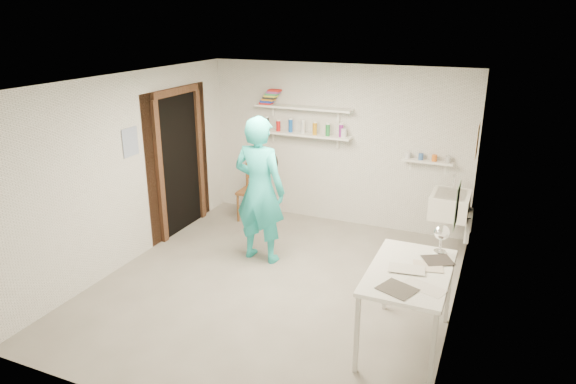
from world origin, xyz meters
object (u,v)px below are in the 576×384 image
at_px(wall_clock, 266,162).
at_px(wooden_chair, 253,192).
at_px(work_table, 407,308).
at_px(desk_lamp, 442,232).
at_px(belfast_sink, 450,205).
at_px(man, 260,190).

relative_size(wall_clock, wooden_chair, 0.37).
height_order(work_table, desk_lamp, desk_lamp).
bearing_deg(wall_clock, belfast_sink, 25.43).
bearing_deg(belfast_sink, wooden_chair, 178.51).
bearing_deg(work_table, man, 151.41).
xyz_separation_m(wall_clock, work_table, (2.13, -1.37, -0.86)).
height_order(wooden_chair, work_table, wooden_chair).
relative_size(belfast_sink, man, 0.32).
distance_m(belfast_sink, wooden_chair, 2.94).
relative_size(belfast_sink, work_table, 0.49).
distance_m(man, work_table, 2.47).
distance_m(work_table, desk_lamp, 0.82).
height_order(wall_clock, wooden_chair, wall_clock).
height_order(belfast_sink, work_table, belfast_sink).
xyz_separation_m(belfast_sink, work_table, (-0.11, -2.26, -0.29)).
bearing_deg(wooden_chair, desk_lamp, -33.59).
bearing_deg(man, wall_clock, -82.50).
relative_size(belfast_sink, wooden_chair, 0.66).
distance_m(man, wooden_chair, 1.46).
bearing_deg(desk_lamp, man, 164.00).
bearing_deg(desk_lamp, work_table, -112.42).
xyz_separation_m(man, desk_lamp, (2.31, -0.66, 0.08)).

